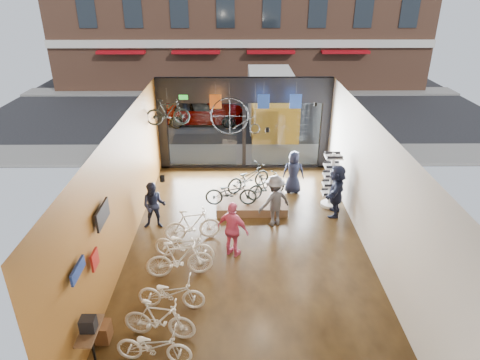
{
  "coord_description": "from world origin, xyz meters",
  "views": [
    {
      "loc": [
        -0.31,
        -10.72,
        7.31
      ],
      "look_at": [
        -0.21,
        1.4,
        1.55
      ],
      "focal_mm": 32.0,
      "sensor_mm": 36.0,
      "label": 1
    }
  ],
  "objects_px": {
    "customer_5": "(336,190)",
    "sunglasses_rack": "(331,180)",
    "floor_bike_1": "(159,319)",
    "customer_4": "(294,172)",
    "floor_bike_3": "(179,259)",
    "box_truck": "(272,104)",
    "display_bike_mid": "(267,185)",
    "hung_bike": "(168,112)",
    "floor_bike_0": "(154,346)",
    "floor_bike_4": "(184,245)",
    "floor_bike_5": "(192,225)",
    "display_bike_left": "(231,192)",
    "customer_2": "(233,230)",
    "floor_bike_2": "(171,293)",
    "customer_1": "(154,206)",
    "street_car": "(201,109)",
    "display_platform": "(251,201)",
    "display_bike_right": "(248,178)",
    "customer_3": "(274,201)",
    "penny_farthing": "(238,117)"
  },
  "relations": [
    {
      "from": "floor_bike_2",
      "to": "hung_bike",
      "type": "distance_m",
      "value": 7.27
    },
    {
      "from": "box_truck",
      "to": "customer_2",
      "type": "relative_size",
      "value": 4.1
    },
    {
      "from": "floor_bike_5",
      "to": "customer_2",
      "type": "distance_m",
      "value": 1.52
    },
    {
      "from": "customer_3",
      "to": "customer_4",
      "type": "xyz_separation_m",
      "value": [
        0.9,
        2.33,
        -0.05
      ]
    },
    {
      "from": "floor_bike_5",
      "to": "display_bike_left",
      "type": "distance_m",
      "value": 2.05
    },
    {
      "from": "floor_bike_3",
      "to": "hung_bike",
      "type": "distance_m",
      "value": 6.1
    },
    {
      "from": "display_platform",
      "to": "display_bike_right",
      "type": "distance_m",
      "value": 0.91
    },
    {
      "from": "customer_3",
      "to": "display_bike_mid",
      "type": "bearing_deg",
      "value": -111.36
    },
    {
      "from": "box_truck",
      "to": "floor_bike_5",
      "type": "bearing_deg",
      "value": -106.82
    },
    {
      "from": "floor_bike_0",
      "to": "customer_5",
      "type": "xyz_separation_m",
      "value": [
        5.04,
        6.14,
        0.48
      ]
    },
    {
      "from": "floor_bike_1",
      "to": "floor_bike_5",
      "type": "bearing_deg",
      "value": 3.96
    },
    {
      "from": "floor_bike_2",
      "to": "customer_5",
      "type": "bearing_deg",
      "value": -42.57
    },
    {
      "from": "box_truck",
      "to": "customer_3",
      "type": "distance_m",
      "value": 9.76
    },
    {
      "from": "box_truck",
      "to": "display_bike_mid",
      "type": "distance_m",
      "value": 8.44
    },
    {
      "from": "floor_bike_1",
      "to": "floor_bike_4",
      "type": "relative_size",
      "value": 0.92
    },
    {
      "from": "customer_1",
      "to": "customer_4",
      "type": "relative_size",
      "value": 0.97
    },
    {
      "from": "display_platform",
      "to": "floor_bike_3",
      "type": "bearing_deg",
      "value": -117.6
    },
    {
      "from": "display_platform",
      "to": "customer_5",
      "type": "distance_m",
      "value": 2.97
    },
    {
      "from": "display_bike_right",
      "to": "customer_4",
      "type": "relative_size",
      "value": 1.11
    },
    {
      "from": "customer_3",
      "to": "customer_5",
      "type": "bearing_deg",
      "value": 169.14
    },
    {
      "from": "floor_bike_5",
      "to": "customer_4",
      "type": "relative_size",
      "value": 1.07
    },
    {
      "from": "floor_bike_3",
      "to": "hung_bike",
      "type": "xyz_separation_m",
      "value": [
        -0.93,
        5.53,
        2.39
      ]
    },
    {
      "from": "penny_farthing",
      "to": "hung_bike",
      "type": "relative_size",
      "value": 1.15
    },
    {
      "from": "street_car",
      "to": "floor_bike_5",
      "type": "height_order",
      "value": "street_car"
    },
    {
      "from": "customer_2",
      "to": "floor_bike_5",
      "type": "bearing_deg",
      "value": -2.83
    },
    {
      "from": "floor_bike_3",
      "to": "customer_3",
      "type": "height_order",
      "value": "customer_3"
    },
    {
      "from": "floor_bike_2",
      "to": "customer_4",
      "type": "xyz_separation_m",
      "value": [
        3.69,
        6.18,
        0.38
      ]
    },
    {
      "from": "customer_2",
      "to": "customer_4",
      "type": "xyz_separation_m",
      "value": [
        2.21,
        4.01,
        -0.04
      ]
    },
    {
      "from": "floor_bike_3",
      "to": "floor_bike_1",
      "type": "bearing_deg",
      "value": 166.6
    },
    {
      "from": "customer_5",
      "to": "sunglasses_rack",
      "type": "bearing_deg",
      "value": -157.13
    },
    {
      "from": "display_bike_right",
      "to": "customer_4",
      "type": "distance_m",
      "value": 1.72
    },
    {
      "from": "floor_bike_3",
      "to": "display_bike_mid",
      "type": "relative_size",
      "value": 1.15
    },
    {
      "from": "floor_bike_1",
      "to": "customer_4",
      "type": "xyz_separation_m",
      "value": [
        3.82,
        7.13,
        0.32
      ]
    },
    {
      "from": "floor_bike_3",
      "to": "display_platform",
      "type": "relative_size",
      "value": 0.74
    },
    {
      "from": "sunglasses_rack",
      "to": "display_bike_mid",
      "type": "bearing_deg",
      "value": 177.1
    },
    {
      "from": "floor_bike_0",
      "to": "floor_bike_4",
      "type": "bearing_deg",
      "value": 3.42
    },
    {
      "from": "floor_bike_5",
      "to": "sunglasses_rack",
      "type": "relative_size",
      "value": 0.87
    },
    {
      "from": "floor_bike_1",
      "to": "customer_4",
      "type": "bearing_deg",
      "value": -18.83
    },
    {
      "from": "box_truck",
      "to": "floor_bike_2",
      "type": "relative_size",
      "value": 4.27
    },
    {
      "from": "customer_5",
      "to": "customer_1",
      "type": "bearing_deg",
      "value": -64.28
    },
    {
      "from": "street_car",
      "to": "penny_farthing",
      "type": "xyz_separation_m",
      "value": [
        1.98,
        -7.04,
        1.7
      ]
    },
    {
      "from": "floor_bike_2",
      "to": "sunglasses_rack",
      "type": "distance_m",
      "value": 7.07
    },
    {
      "from": "floor_bike_5",
      "to": "display_platform",
      "type": "bearing_deg",
      "value": -52.92
    },
    {
      "from": "floor_bike_1",
      "to": "customer_2",
      "type": "xyz_separation_m",
      "value": [
        1.61,
        3.12,
        0.36
      ]
    },
    {
      "from": "floor_bike_0",
      "to": "display_bike_left",
      "type": "distance_m",
      "value": 6.49
    },
    {
      "from": "customer_4",
      "to": "penny_farthing",
      "type": "relative_size",
      "value": 0.89
    },
    {
      "from": "floor_bike_5",
      "to": "customer_4",
      "type": "distance_m",
      "value": 4.71
    },
    {
      "from": "hung_bike",
      "to": "floor_bike_2",
      "type": "bearing_deg",
      "value": -177.96
    },
    {
      "from": "box_truck",
      "to": "display_bike_right",
      "type": "bearing_deg",
      "value": -100.47
    },
    {
      "from": "floor_bike_2",
      "to": "floor_bike_4",
      "type": "distance_m",
      "value": 1.99
    }
  ]
}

